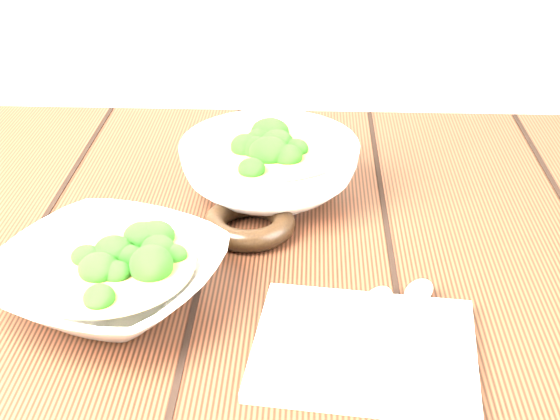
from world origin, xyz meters
name	(u,v)px	position (x,y,z in m)	size (l,w,h in m)	color
table	(230,333)	(0.00, 0.00, 0.63)	(1.20, 0.80, 0.75)	#3A1B10
soup_bowl_front	(109,276)	(-0.10, -0.10, 0.78)	(0.28, 0.28, 0.06)	silver
soup_bowl_back	(269,166)	(0.04, 0.13, 0.79)	(0.29, 0.29, 0.08)	silver
trivet	(249,223)	(0.02, 0.03, 0.76)	(0.10, 0.10, 0.03)	black
napkin	(364,348)	(0.14, -0.17, 0.76)	(0.20, 0.16, 0.01)	beige
spoon_left	(366,317)	(0.14, -0.14, 0.76)	(0.08, 0.15, 0.01)	#9F9C8C
spoon_right	(408,309)	(0.19, -0.12, 0.76)	(0.08, 0.15, 0.01)	#9F9C8C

